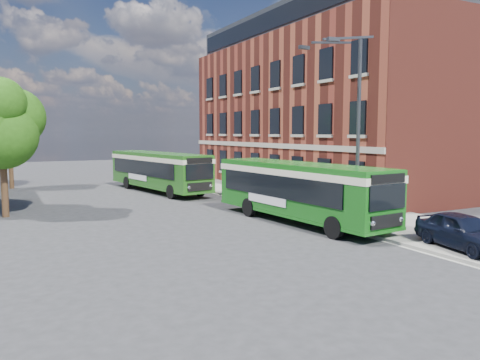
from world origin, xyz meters
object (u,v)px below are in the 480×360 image
bus_front (299,187)px  parked_car (463,231)px  street_lamp (352,128)px  bus_rear (158,168)px

bus_front → parked_car: size_ratio=2.82×
street_lamp → parked_car: 7.09m
bus_rear → parked_car: bus_rear is taller
street_lamp → bus_front: (-1.64, 2.06, -2.96)m
bus_front → bus_rear: 15.53m
bus_rear → parked_car: bearing=-78.6°
bus_front → bus_rear: (-2.60, 15.31, 0.00)m
bus_front → bus_rear: same height
bus_front → bus_rear: bearing=99.6°
bus_front → parked_car: 8.26m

